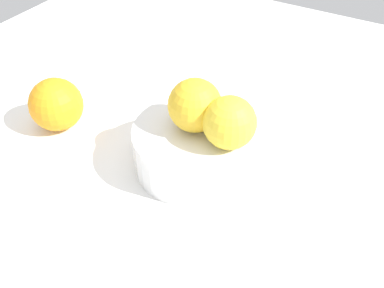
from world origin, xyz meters
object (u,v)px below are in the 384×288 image
object	(u,v)px
fruit_bowl	(192,148)
orange_in_bowl_0	(191,104)
orange_in_bowl_1	(230,122)
orange_loose_0	(56,104)

from	to	relation	value
fruit_bowl	orange_in_bowl_0	size ratio (longest dim) A/B	2.28
orange_in_bowl_1	orange_loose_0	size ratio (longest dim) A/B	0.83
orange_in_bowl_0	orange_loose_0	bearing A→B (deg)	-80.54
orange_in_bowl_1	orange_loose_0	distance (cm)	26.16
orange_in_bowl_0	orange_loose_0	xyz separation A→B (cm)	(3.34, -20.08, -5.35)
fruit_bowl	orange_loose_0	size ratio (longest dim) A/B	1.98
fruit_bowl	orange_in_bowl_1	size ratio (longest dim) A/B	2.39
fruit_bowl	orange_loose_0	xyz separation A→B (cm)	(2.65, -20.57, 0.97)
orange_in_bowl_0	orange_in_bowl_1	size ratio (longest dim) A/B	1.05
fruit_bowl	orange_in_bowl_0	world-z (taller)	orange_in_bowl_0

